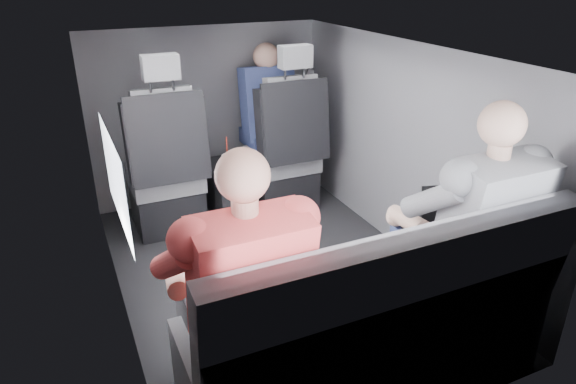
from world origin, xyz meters
name	(u,v)px	position (x,y,z in m)	size (l,w,h in m)	color
floor	(274,272)	(0.00, 0.00, 0.00)	(2.60, 2.60, 0.00)	black
ceiling	(272,51)	(0.00, 0.00, 1.35)	(2.60, 2.60, 0.00)	#B2B2AD
panel_left	(109,200)	(-0.90, 0.00, 0.68)	(0.02, 2.60, 1.35)	#56565B
panel_right	(403,150)	(0.90, 0.00, 0.68)	(0.02, 2.60, 1.35)	#56565B
panel_front	(208,115)	(0.00, 1.30, 0.68)	(1.80, 0.02, 1.35)	#56565B
panel_back	(415,295)	(0.00, -1.30, 0.68)	(1.80, 0.02, 1.35)	#56565B
side_window	(115,179)	(-0.88, -0.30, 0.90)	(0.02, 0.75, 0.42)	white
seatbelt	(294,113)	(0.45, 0.67, 0.80)	(0.05, 0.01, 0.65)	black
front_seat_left	(167,178)	(-0.45, 0.84, 0.40)	(0.52, 0.58, 1.26)	black
front_seat_right	(285,159)	(0.45, 0.84, 0.40)	(0.52, 0.58, 1.26)	black
center_console	(228,191)	(0.00, 0.88, 0.20)	(0.24, 0.48, 0.41)	black
rear_bench	(372,336)	(0.00, -1.06, 0.31)	(1.60, 0.57, 0.92)	#59595D
soda_cup	(228,161)	(-0.01, 0.81, 0.46)	(0.08, 0.08, 0.25)	white
water_bottle	(244,164)	(0.07, 0.69, 0.48)	(0.06, 0.06, 0.17)	#9FB9D8
laptop_white	(228,272)	(-0.55, -0.82, 0.63)	(0.34, 0.32, 0.25)	silver
laptop_black	(443,218)	(0.55, -0.80, 0.64)	(0.43, 0.43, 0.26)	black
passenger_rear_left	(238,293)	(-0.56, -0.97, 0.64)	(0.51, 0.63, 1.24)	#2F2E33
passenger_rear_right	(465,231)	(0.54, -0.97, 0.65)	(0.54, 0.65, 1.28)	navy
passenger_front_right	(267,106)	(0.42, 1.10, 0.75)	(0.40, 0.40, 0.80)	navy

